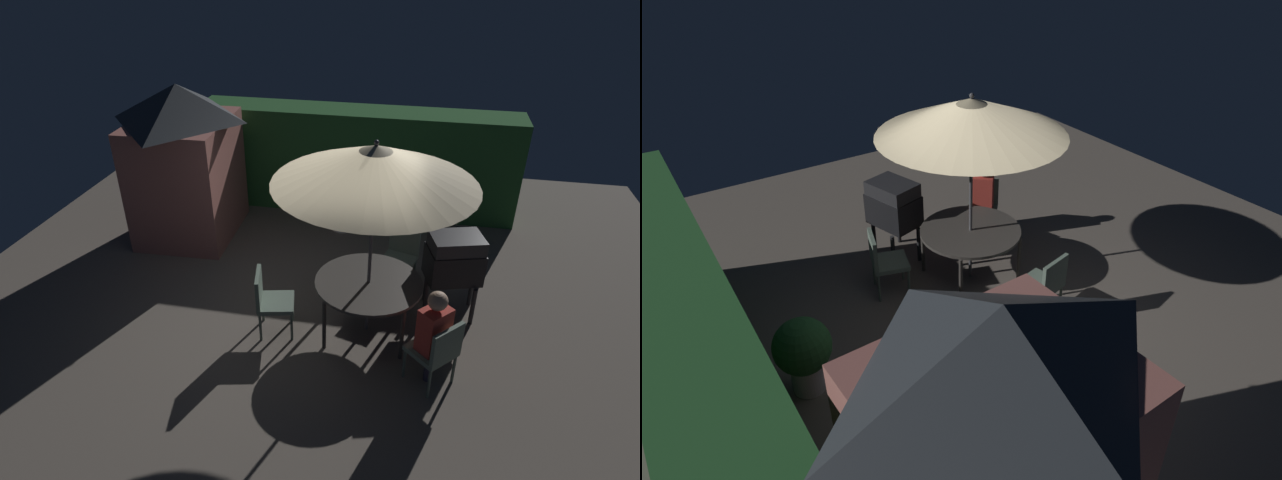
# 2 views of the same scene
# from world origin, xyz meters

# --- Properties ---
(ground_plane) EXTENTS (11.00, 11.00, 0.00)m
(ground_plane) POSITION_xyz_m (0.00, 0.00, 0.00)
(ground_plane) COLOR #6B6056
(hedge_backdrop) EXTENTS (5.81, 0.84, 1.89)m
(hedge_backdrop) POSITION_xyz_m (0.00, 3.50, 0.94)
(hedge_backdrop) COLOR #28602D
(hedge_backdrop) RESTS_ON ground
(garden_shed) EXTENTS (1.64, 1.92, 2.59)m
(garden_shed) POSITION_xyz_m (-2.65, 1.94, 1.32)
(garden_shed) COLOR #B26B60
(garden_shed) RESTS_ON ground
(patio_table) EXTENTS (1.37, 1.37, 0.76)m
(patio_table) POSITION_xyz_m (0.67, -0.14, 0.71)
(patio_table) COLOR #47423D
(patio_table) RESTS_ON ground
(patio_umbrella) EXTENTS (2.38, 2.38, 2.63)m
(patio_umbrella) POSITION_xyz_m (0.67, -0.14, 2.34)
(patio_umbrella) COLOR #4C4C51
(patio_umbrella) RESTS_ON ground
(bbq_grill) EXTENTS (0.81, 0.67, 1.20)m
(bbq_grill) POSITION_xyz_m (1.73, 0.46, 0.85)
(bbq_grill) COLOR black
(bbq_grill) RESTS_ON ground
(chair_near_shed) EXTENTS (0.65, 0.65, 0.90)m
(chair_near_shed) POSITION_xyz_m (1.55, -0.98, 0.52)
(chair_near_shed) COLOR slate
(chair_near_shed) RESTS_ON ground
(chair_far_side) EXTENTS (0.57, 0.58, 0.90)m
(chair_far_side) POSITION_xyz_m (1.02, 1.02, 0.52)
(chair_far_side) COLOR slate
(chair_far_side) RESTS_ON ground
(chair_toward_hedge) EXTENTS (0.55, 0.55, 0.90)m
(chair_toward_hedge) POSITION_xyz_m (-0.57, -0.42, 0.52)
(chair_toward_hedge) COLOR slate
(chair_toward_hedge) RESTS_ON ground
(potted_plant_by_shed) EXTENTS (0.62, 0.62, 0.92)m
(potted_plant_by_shed) POSITION_xyz_m (-0.09, 2.52, 0.54)
(potted_plant_by_shed) COLOR silver
(potted_plant_by_shed) RESTS_ON ground
(person_in_red) EXTENTS (0.41, 0.41, 1.26)m
(person_in_red) POSITION_xyz_m (1.49, -0.92, 0.78)
(person_in_red) COLOR #CC3D33
(person_in_red) RESTS_ON ground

